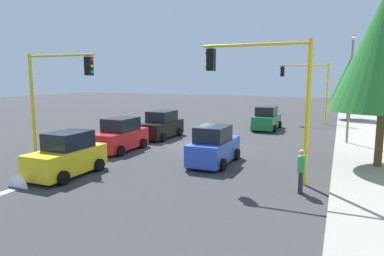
# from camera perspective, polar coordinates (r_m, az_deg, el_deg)

# --- Properties ---
(ground_plane) EXTENTS (120.00, 120.00, 0.00)m
(ground_plane) POSITION_cam_1_polar(r_m,az_deg,el_deg) (22.62, 0.34, -2.80)
(ground_plane) COLOR #353538
(sidewalk_kerb) EXTENTS (80.00, 4.00, 0.15)m
(sidewalk_kerb) POSITION_cam_1_polar(r_m,az_deg,el_deg) (25.85, 27.07, -2.15)
(sidewalk_kerb) COLOR gray
(sidewalk_kerb) RESTS_ON ground
(lane_arrow_near) EXTENTS (2.40, 1.10, 1.10)m
(lane_arrow_near) POSITION_cam_1_polar(r_m,az_deg,el_deg) (15.34, -28.36, -9.28)
(lane_arrow_near) COLOR silver
(lane_arrow_near) RESTS_ON ground
(traffic_signal_far_left) EXTENTS (0.36, 4.59, 5.68)m
(traffic_signal_far_left) POSITION_cam_1_polar(r_m,az_deg,el_deg) (34.55, 18.58, 7.35)
(traffic_signal_far_left) COLOR yellow
(traffic_signal_far_left) RESTS_ON ground
(traffic_signal_near_left) EXTENTS (0.36, 4.59, 5.89)m
(traffic_signal_near_left) POSITION_cam_1_polar(r_m,az_deg,el_deg) (14.72, 11.90, 7.28)
(traffic_signal_near_left) COLOR yellow
(traffic_signal_near_left) RESTS_ON ground
(traffic_signal_near_right) EXTENTS (0.36, 4.59, 5.70)m
(traffic_signal_near_right) POSITION_cam_1_polar(r_m,az_deg,el_deg) (20.37, -21.70, 6.79)
(traffic_signal_near_right) COLOR yellow
(traffic_signal_near_right) RESTS_ON ground
(street_lamp_curbside) EXTENTS (2.15, 0.28, 7.00)m
(street_lamp_curbside) POSITION_cam_1_polar(r_m,az_deg,el_deg) (24.04, 24.84, 7.52)
(street_lamp_curbside) COLOR slate
(street_lamp_curbside) RESTS_ON ground
(tree_roadside_far) EXTENTS (3.69, 3.69, 6.72)m
(tree_roadside_far) POSITION_cam_1_polar(r_m,az_deg,el_deg) (38.43, 24.84, 7.64)
(tree_roadside_far) COLOR brown
(tree_roadside_far) RESTS_ON ground
(car_yellow) EXTENTS (3.71, 1.96, 1.98)m
(car_yellow) POSITION_cam_1_polar(r_m,az_deg,el_deg) (16.51, -19.98, -4.36)
(car_yellow) COLOR yellow
(car_yellow) RESTS_ON ground
(car_blue) EXTENTS (3.89, 1.96, 1.98)m
(car_blue) POSITION_cam_1_polar(r_m,az_deg,el_deg) (17.61, 3.64, -3.08)
(car_blue) COLOR blue
(car_blue) RESTS_ON ground
(car_black) EXTENTS (4.20, 2.09, 1.98)m
(car_black) POSITION_cam_1_polar(r_m,az_deg,el_deg) (25.20, -5.16, 0.40)
(car_black) COLOR black
(car_black) RESTS_ON ground
(car_green) EXTENTS (4.19, 2.03, 1.98)m
(car_green) POSITION_cam_1_polar(r_m,az_deg,el_deg) (29.77, 12.28, 1.47)
(car_green) COLOR #1E7238
(car_green) RESTS_ON ground
(car_red) EXTENTS (3.90, 2.07, 1.98)m
(car_red) POSITION_cam_1_polar(r_m,az_deg,el_deg) (21.20, -11.88, -1.28)
(car_red) COLOR red
(car_red) RESTS_ON ground
(pedestrian_crossing) EXTENTS (0.40, 0.24, 1.70)m
(pedestrian_crossing) POSITION_cam_1_polar(r_m,az_deg,el_deg) (13.82, 17.64, -6.63)
(pedestrian_crossing) COLOR #262638
(pedestrian_crossing) RESTS_ON ground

